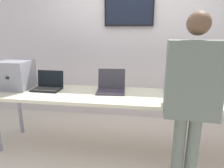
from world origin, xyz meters
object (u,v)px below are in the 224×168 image
at_px(workbench, 127,99).
at_px(equipment_box, 16,75).
at_px(laptop_station_0, 48,85).
at_px(laptop_station_1, 111,87).
at_px(person, 191,93).
at_px(laptop_station_2, 179,90).

relative_size(workbench, equipment_box, 9.07).
relative_size(laptop_station_0, laptop_station_1, 0.98).
relative_size(workbench, person, 2.06).
bearing_deg(laptop_station_1, laptop_station_2, -1.08).
xyz_separation_m(workbench, person, (0.59, -0.62, 0.30)).
height_order(laptop_station_0, person, person).
xyz_separation_m(equipment_box, laptop_station_2, (2.13, 0.04, -0.13)).
xyz_separation_m(workbench, laptop_station_1, (-0.22, 0.13, 0.11)).
height_order(laptop_station_1, laptop_station_2, laptop_station_1).
xyz_separation_m(laptop_station_0, person, (1.65, -0.71, 0.19)).
bearing_deg(equipment_box, laptop_station_2, 0.97).
distance_m(equipment_box, laptop_station_1, 1.28).
distance_m(laptop_station_2, person, 0.76).
height_order(laptop_station_2, person, person).
distance_m(workbench, laptop_station_0, 1.07).
xyz_separation_m(equipment_box, person, (2.09, -0.70, 0.06)).
height_order(workbench, laptop_station_0, laptop_station_0).
distance_m(laptop_station_0, laptop_station_1, 0.85).
relative_size(equipment_box, laptop_station_0, 1.03).
bearing_deg(laptop_station_0, laptop_station_2, 0.75).
bearing_deg(laptop_station_2, laptop_station_1, 178.92).
bearing_deg(laptop_station_2, workbench, -169.85).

